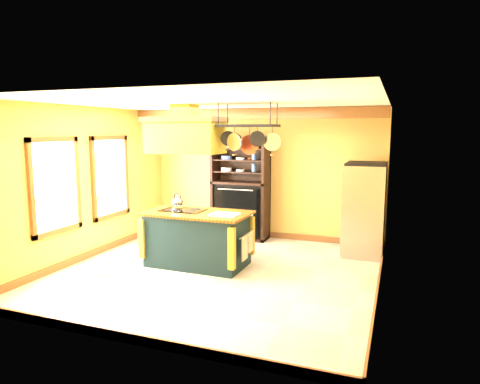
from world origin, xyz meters
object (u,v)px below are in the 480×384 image
Objects in this scene: refrigerator at (364,211)px; pot_rack at (248,133)px; kitchen_island at (197,238)px; hutch at (241,199)px; range_hood at (185,134)px.

pot_rack is at bearing -136.01° from refrigerator.
kitchen_island is 0.84× the size of hutch.
pot_rack is 2.74m from refrigerator.
range_hood is 0.62× the size of hutch.
refrigerator is at bearing -9.02° from hutch.
hutch is at bearing 113.30° from pot_rack.
pot_rack is at bearing 0.55° from range_hood.
kitchen_island is at bearing -147.76° from refrigerator.
hutch is (0.03, 2.04, 0.36)m from kitchen_island.
pot_rack is (0.91, 0.01, 1.78)m from kitchen_island.
refrigerator is at bearing 43.99° from pot_rack.
range_hood is at bearing -96.48° from hutch.
hutch is (0.23, 2.04, -1.40)m from range_hood.
pot_rack reaches higher than refrigerator.
hutch is (-2.55, 0.41, 0.02)m from refrigerator.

